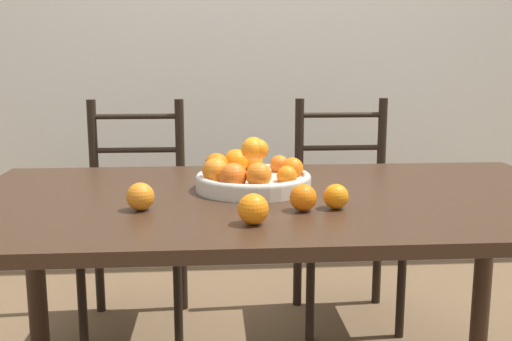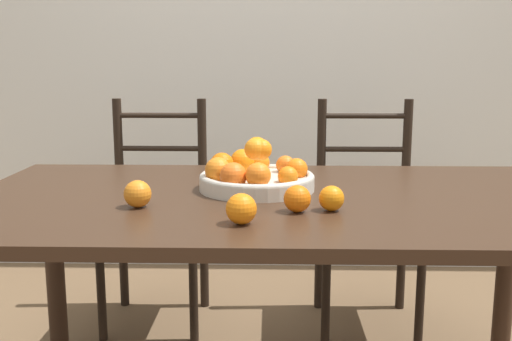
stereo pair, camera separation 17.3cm
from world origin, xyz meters
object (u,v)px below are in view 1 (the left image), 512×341
(orange_loose_2, at_px, (140,197))
(chair_left, at_px, (135,222))
(chair_right, at_px, (346,218))
(fruit_bowl, at_px, (251,175))
(orange_loose_3, at_px, (336,197))
(orange_loose_0, at_px, (253,209))
(orange_loose_1, at_px, (303,198))

(orange_loose_2, height_order, chair_left, chair_left)
(chair_right, bearing_deg, fruit_bowl, -123.05)
(orange_loose_2, xyz_separation_m, chair_left, (-0.14, 0.95, -0.33))
(orange_loose_3, xyz_separation_m, chair_left, (-0.66, 0.97, -0.33))
(fruit_bowl, bearing_deg, chair_right, 56.94)
(orange_loose_0, relative_size, orange_loose_2, 1.02)
(orange_loose_2, bearing_deg, chair_right, 50.60)
(orange_loose_0, bearing_deg, orange_loose_2, 151.12)
(fruit_bowl, relative_size, chair_left, 0.36)
(orange_loose_1, xyz_separation_m, chair_right, (0.35, 0.99, -0.33))
(orange_loose_2, height_order, orange_loose_3, orange_loose_2)
(orange_loose_1, distance_m, chair_left, 1.18)
(fruit_bowl, distance_m, orange_loose_0, 0.39)
(orange_loose_3, distance_m, chair_right, 1.05)
(fruit_bowl, relative_size, orange_loose_1, 4.90)
(orange_loose_1, distance_m, orange_loose_3, 0.09)
(chair_left, distance_m, chair_right, 0.92)
(orange_loose_1, relative_size, orange_loose_2, 0.97)
(orange_loose_1, xyz_separation_m, orange_loose_3, (0.09, 0.02, -0.00))
(orange_loose_0, relative_size, chair_right, 0.08)
(orange_loose_0, distance_m, chair_right, 1.25)
(fruit_bowl, height_order, orange_loose_2, fruit_bowl)
(orange_loose_3, height_order, chair_right, chair_right)
(fruit_bowl, xyz_separation_m, orange_loose_1, (0.12, -0.27, -0.01))
(orange_loose_0, bearing_deg, fruit_bowl, 86.76)
(orange_loose_1, distance_m, orange_loose_2, 0.43)
(orange_loose_0, xyz_separation_m, chair_right, (0.49, 1.10, -0.33))
(fruit_bowl, distance_m, orange_loose_3, 0.33)
(orange_loose_0, bearing_deg, chair_left, 111.23)
(orange_loose_0, distance_m, orange_loose_1, 0.19)
(fruit_bowl, distance_m, orange_loose_2, 0.39)
(orange_loose_1, relative_size, chair_left, 0.07)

